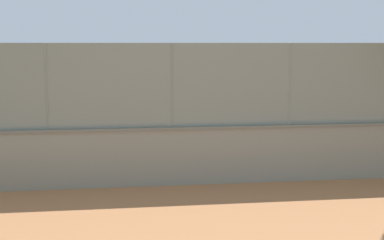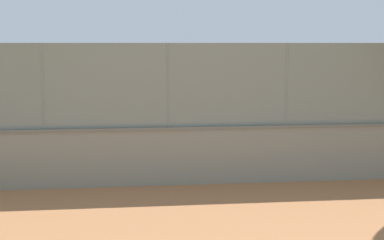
# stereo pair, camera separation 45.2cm
# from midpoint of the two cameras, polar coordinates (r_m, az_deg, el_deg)

# --- Properties ---
(ground_plane) EXTENTS (260.00, 260.00, 0.00)m
(ground_plane) POSITION_cam_midpoint_polar(r_m,az_deg,el_deg) (26.07, -3.47, -0.07)
(ground_plane) COLOR #B27247
(perimeter_wall) EXTENTS (25.95, 1.25, 1.56)m
(perimeter_wall) POSITION_cam_midpoint_polar(r_m,az_deg,el_deg) (14.19, -3.02, -3.80)
(perimeter_wall) COLOR gray
(perimeter_wall) RESTS_ON ground_plane
(fence_panel_on_wall) EXTENTS (25.49, 0.99, 2.19)m
(fence_panel_on_wall) POSITION_cam_midpoint_polar(r_m,az_deg,el_deg) (13.93, -3.08, 3.72)
(fence_panel_on_wall) COLOR gray
(fence_panel_on_wall) RESTS_ON perimeter_wall
(player_baseline_waiting) EXTENTS (0.73, 1.11, 1.71)m
(player_baseline_waiting) POSITION_cam_midpoint_polar(r_m,az_deg,el_deg) (19.86, -6.22, 0.26)
(player_baseline_waiting) COLOR black
(player_baseline_waiting) RESTS_ON ground_plane
(player_near_wall_returning) EXTENTS (1.28, 0.79, 1.70)m
(player_near_wall_returning) POSITION_cam_midpoint_polar(r_m,az_deg,el_deg) (23.07, 4.98, 1.36)
(player_near_wall_returning) COLOR #B2B2B2
(player_near_wall_returning) RESTS_ON ground_plane
(sports_ball) EXTENTS (0.14, 0.14, 0.14)m
(sports_ball) POSITION_cam_midpoint_polar(r_m,az_deg,el_deg) (18.11, -6.11, -0.16)
(sports_ball) COLOR orange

